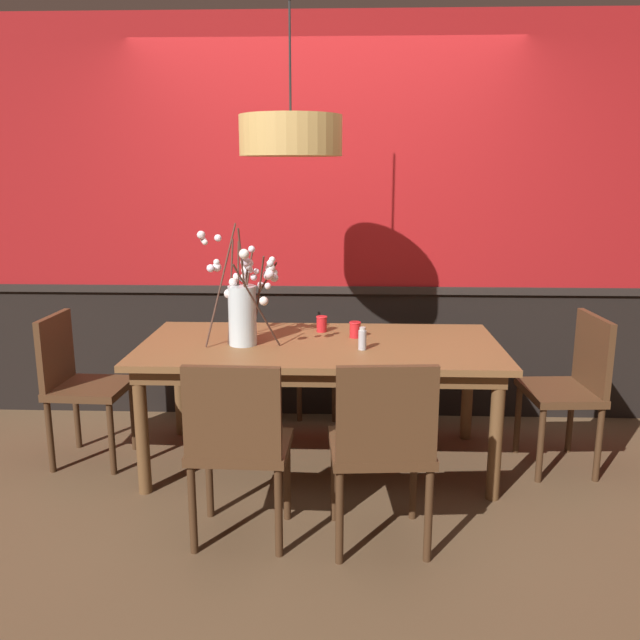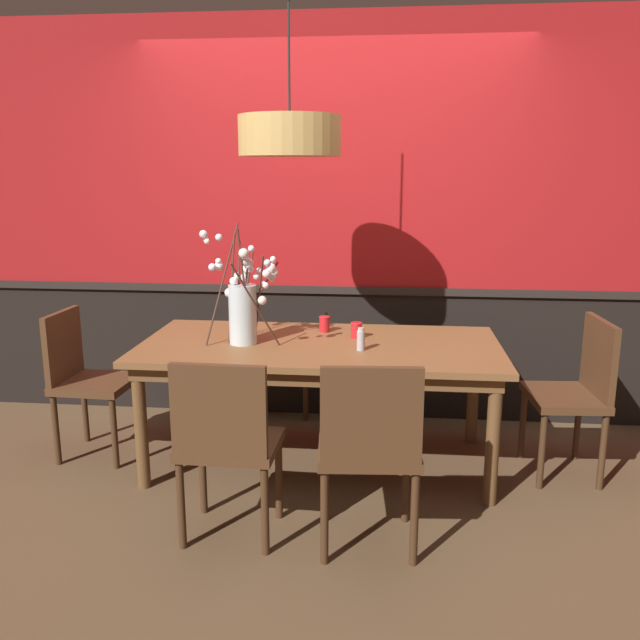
# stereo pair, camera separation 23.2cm
# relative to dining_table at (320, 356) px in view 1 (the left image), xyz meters

# --- Properties ---
(ground_plane) EXTENTS (24.00, 24.00, 0.00)m
(ground_plane) POSITION_rel_dining_table_xyz_m (0.00, 0.00, -0.65)
(ground_plane) COLOR brown
(back_wall) EXTENTS (5.44, 0.14, 2.66)m
(back_wall) POSITION_rel_dining_table_xyz_m (0.00, 0.85, 0.67)
(back_wall) COLOR black
(back_wall) RESTS_ON ground
(dining_table) EXTENTS (2.02, 0.98, 0.73)m
(dining_table) POSITION_rel_dining_table_xyz_m (0.00, 0.00, 0.00)
(dining_table) COLOR brown
(dining_table) RESTS_ON ground
(chair_near_side_left) EXTENTS (0.46, 0.40, 0.88)m
(chair_near_side_left) POSITION_rel_dining_table_xyz_m (-0.34, -0.87, -0.15)
(chair_near_side_left) COLOR #4C301C
(chair_near_side_left) RESTS_ON ground
(chair_head_east_end) EXTENTS (0.41, 0.48, 0.90)m
(chair_head_east_end) POSITION_rel_dining_table_xyz_m (1.43, 0.01, -0.14)
(chair_head_east_end) COLOR #4C301C
(chair_head_east_end) RESTS_ON ground
(chair_near_side_right) EXTENTS (0.48, 0.46, 0.90)m
(chair_near_side_right) POSITION_rel_dining_table_xyz_m (0.31, -0.89, -0.14)
(chair_near_side_right) COLOR #4C301C
(chair_near_side_right) RESTS_ON ground
(chair_far_side_left) EXTENTS (0.45, 0.45, 0.89)m
(chair_far_side_left) POSITION_rel_dining_table_xyz_m (-0.34, 0.92, -0.15)
(chair_far_side_left) COLOR #4C301C
(chair_far_side_left) RESTS_ON ground
(chair_head_west_end) EXTENTS (0.44, 0.42, 0.88)m
(chair_head_west_end) POSITION_rel_dining_table_xyz_m (-1.41, -0.01, -0.16)
(chair_head_west_end) COLOR #4C301C
(chair_head_west_end) RESTS_ON ground
(chair_far_side_right) EXTENTS (0.47, 0.44, 0.88)m
(chair_far_side_right) POSITION_rel_dining_table_xyz_m (0.26, 0.91, -0.15)
(chair_far_side_right) COLOR #4C301C
(chair_far_side_right) RESTS_ON ground
(vase_with_blossoms) EXTENTS (0.48, 0.50, 0.66)m
(vase_with_blossoms) POSITION_rel_dining_table_xyz_m (-0.42, -0.05, 0.29)
(vase_with_blossoms) COLOR silver
(vase_with_blossoms) RESTS_ON dining_table
(candle_holder_nearer_center) EXTENTS (0.07, 0.07, 0.09)m
(candle_holder_nearer_center) POSITION_rel_dining_table_xyz_m (0.20, 0.13, 0.12)
(candle_holder_nearer_center) COLOR red
(candle_holder_nearer_center) RESTS_ON dining_table
(candle_holder_nearer_edge) EXTENTS (0.07, 0.07, 0.10)m
(candle_holder_nearer_edge) POSITION_rel_dining_table_xyz_m (0.00, 0.27, 0.12)
(candle_holder_nearer_edge) COLOR red
(candle_holder_nearer_edge) RESTS_ON dining_table
(condiment_bottle) EXTENTS (0.04, 0.04, 0.13)m
(condiment_bottle) POSITION_rel_dining_table_xyz_m (0.24, -0.13, 0.14)
(condiment_bottle) COLOR #ADADB2
(condiment_bottle) RESTS_ON dining_table
(pendant_lamp) EXTENTS (0.53, 0.53, 0.90)m
(pendant_lamp) POSITION_rel_dining_table_xyz_m (-0.15, -0.10, 1.20)
(pendant_lamp) COLOR tan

